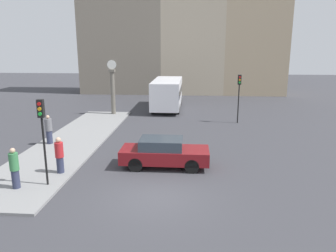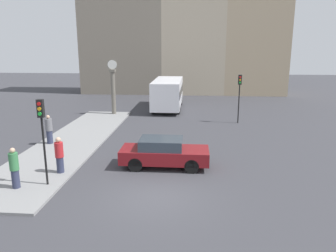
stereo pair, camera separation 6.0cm
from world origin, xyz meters
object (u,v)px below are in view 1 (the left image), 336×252
Objects in this scene: traffic_light_near at (42,125)px; traffic_light_far at (239,89)px; pedestrian_red_top at (59,155)px; bus_distant at (167,92)px; pedestrian_green_hoodie at (15,168)px; sedan_car at (164,153)px; street_clock at (113,88)px; pedestrian_grey_jacket at (49,130)px.

traffic_light_near is 16.38m from traffic_light_far.
traffic_light_far reaches higher than pedestrian_red_top.
bus_distant is at bearing 137.77° from traffic_light_far.
pedestrian_green_hoodie reaches higher than pedestrian_red_top.
traffic_light_far is at bearing 49.76° from pedestrian_red_top.
pedestrian_red_top is at bearing -130.24° from traffic_light_far.
sedan_car is 6.88m from pedestrian_green_hoodie.
street_clock reaches higher than bus_distant.
sedan_car is at bearing 30.27° from traffic_light_near.
traffic_light_far is 14.39m from pedestrian_grey_jacket.
pedestrian_grey_jacket is (-12.43, -7.04, -1.74)m from traffic_light_far.
bus_distant is 1.59× the size of street_clock.
traffic_light_near is at bearing 20.68° from pedestrian_green_hoodie.
bus_distant is at bearing 93.89° from sedan_car.
street_clock is (-4.56, -3.25, 0.75)m from bus_distant.
traffic_light_near reaches higher than pedestrian_red_top.
bus_distant is 14.09m from pedestrian_grey_jacket.
traffic_light_far is at bearing 29.53° from pedestrian_grey_jacket.
sedan_car is 0.94× the size of street_clock.
traffic_light_far is 15.37m from pedestrian_red_top.
traffic_light_near is (-3.80, -18.58, 1.19)m from bus_distant.
pedestrian_grey_jacket is (-6.34, -12.56, -0.62)m from bus_distant.
bus_distant is 19.67m from pedestrian_green_hoodie.
pedestrian_grey_jacket is at bearing -150.47° from traffic_light_far.
traffic_light_near is 2.20m from pedestrian_green_hoodie.
traffic_light_near is at bearing -90.86° from pedestrian_red_top.
street_clock is at bearing 88.49° from pedestrian_green_hoodie.
bus_distant is 4.23× the size of pedestrian_green_hoodie.
pedestrian_green_hoodie is at bearing -151.47° from sedan_car.
bus_distant is 4.31× the size of pedestrian_red_top.
sedan_car is at bearing -65.75° from street_clock.
traffic_light_near is at bearing -149.73° from sedan_car.
pedestrian_grey_jacket is at bearing -116.78° from bus_distant.
traffic_light_near is 2.30m from pedestrian_red_top.
traffic_light_far is 17.53m from pedestrian_green_hoodie.
bus_distant is 5.65m from street_clock.
sedan_car is 5.06m from pedestrian_red_top.
street_clock is at bearing 93.20° from pedestrian_red_top.
street_clock is (-5.62, 12.49, 1.61)m from sedan_car.
bus_distant is 1.97× the size of traffic_light_far.
sedan_car is 2.48× the size of pedestrian_grey_jacket.
pedestrian_red_top is at bearing -60.95° from pedestrian_grey_jacket.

